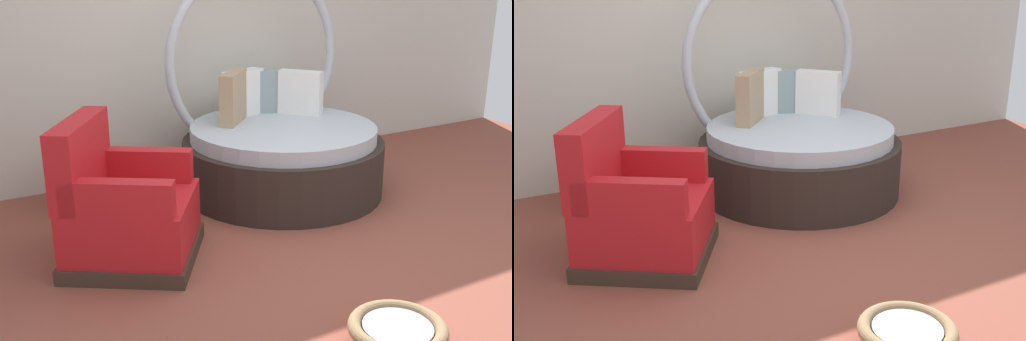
# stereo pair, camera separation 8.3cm
# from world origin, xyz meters

# --- Properties ---
(ground_plane) EXTENTS (8.00, 8.00, 0.02)m
(ground_plane) POSITION_xyz_m (0.00, 0.00, -0.01)
(ground_plane) COLOR brown
(back_wall) EXTENTS (8.00, 0.12, 2.97)m
(back_wall) POSITION_xyz_m (0.00, 2.28, 1.48)
(back_wall) COLOR beige
(back_wall) RESTS_ON ground_plane
(round_daybed) EXTENTS (1.68, 1.68, 1.89)m
(round_daybed) POSITION_xyz_m (0.45, 1.36, 0.39)
(round_daybed) COLOR #2D231E
(round_daybed) RESTS_ON ground_plane
(red_armchair) EXTENTS (1.11, 1.11, 0.94)m
(red_armchair) POSITION_xyz_m (-1.12, 0.70, 0.33)
(red_armchair) COLOR #38281E
(red_armchair) RESTS_ON ground_plane
(pet_basket) EXTENTS (0.51, 0.51, 0.13)m
(pet_basket) POSITION_xyz_m (-0.24, -0.92, 0.07)
(pet_basket) COLOR #8E704C
(pet_basket) RESTS_ON ground_plane
(side_table) EXTENTS (0.44, 0.44, 0.52)m
(side_table) POSITION_xyz_m (-1.16, 1.70, 0.43)
(side_table) COLOR brown
(side_table) RESTS_ON ground_plane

